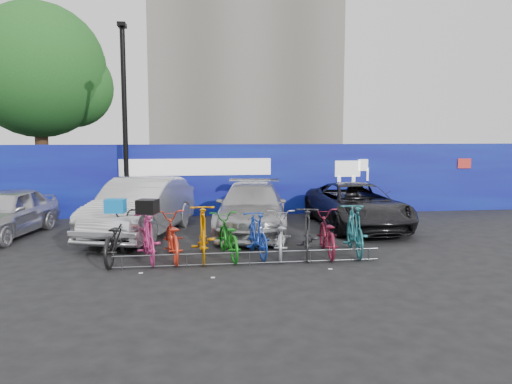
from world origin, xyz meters
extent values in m
plane|color=black|center=(0.00, 0.00, 0.00)|extent=(100.00, 100.00, 0.00)
cube|color=#11097D|center=(0.00, 6.00, 1.20)|extent=(22.00, 0.15, 2.40)
cube|color=white|center=(-1.00, 5.90, 1.65)|extent=(5.00, 0.02, 0.55)
cube|color=white|center=(4.20, 5.90, 1.55)|extent=(1.20, 0.02, 0.90)
cube|color=red|center=(8.50, 5.90, 1.70)|extent=(0.50, 0.02, 0.35)
cylinder|color=#382314|center=(-7.00, 10.00, 2.00)|extent=(0.50, 0.50, 4.00)
sphere|color=#1B591D|center=(-7.00, 10.00, 5.20)|extent=(5.20, 5.20, 5.20)
sphere|color=#1B591D|center=(-5.80, 10.30, 4.60)|extent=(3.20, 3.20, 3.20)
cylinder|color=black|center=(-3.20, 5.40, 3.00)|extent=(0.16, 0.16, 6.00)
cube|color=black|center=(-3.20, 5.40, 6.05)|extent=(0.25, 0.50, 0.12)
cylinder|color=#595B60|center=(0.00, -0.60, 0.28)|extent=(5.60, 0.03, 0.03)
cylinder|color=#595B60|center=(0.00, -0.60, 0.05)|extent=(5.60, 0.03, 0.03)
cylinder|color=#595B60|center=(-2.60, -0.60, 0.14)|extent=(0.03, 0.03, 0.28)
cylinder|color=#595B60|center=(-1.30, -0.60, 0.14)|extent=(0.03, 0.03, 0.28)
cylinder|color=#595B60|center=(0.00, -0.60, 0.14)|extent=(0.03, 0.03, 0.28)
cylinder|color=#595B60|center=(1.30, -0.60, 0.14)|extent=(0.03, 0.03, 0.28)
cylinder|color=#595B60|center=(2.60, -0.60, 0.14)|extent=(0.03, 0.03, 0.28)
imported|color=#BDBCC1|center=(-6.12, 3.19, 0.65)|extent=(2.24, 4.05, 1.31)
imported|color=silver|center=(-2.53, 2.84, 0.78)|extent=(2.91, 5.01, 1.56)
imported|color=#ABABB0|center=(0.50, 3.00, 0.68)|extent=(2.62, 4.91, 1.35)
imported|color=black|center=(3.64, 3.25, 0.65)|extent=(2.22, 4.70, 1.30)
imported|color=black|center=(-2.80, 0.14, 0.53)|extent=(0.90, 2.08, 1.06)
imported|color=#CB3076|center=(-2.12, 0.02, 0.52)|extent=(0.84, 1.81, 1.05)
imported|color=red|center=(-1.62, 0.15, 0.51)|extent=(0.92, 2.00, 1.01)
imported|color=orange|center=(-0.94, 0.09, 0.59)|extent=(0.57, 1.96, 1.18)
imported|color=#126E15|center=(-0.40, 0.12, 0.48)|extent=(0.88, 1.90, 0.96)
imported|color=#15359F|center=(0.26, 0.12, 0.50)|extent=(0.67, 1.72, 1.01)
imported|color=#A4A7AB|center=(0.80, 0.17, 0.49)|extent=(0.99, 1.94, 0.97)
imported|color=#262628|center=(1.39, 0.05, 0.54)|extent=(0.91, 1.87, 1.08)
imported|color=maroon|center=(1.85, 0.09, 0.50)|extent=(0.86, 1.95, 0.99)
imported|color=#1F666C|center=(2.49, 0.05, 0.57)|extent=(0.80, 1.95, 1.14)
cube|color=#0A70C5|center=(-2.80, 0.14, 1.21)|extent=(0.45, 0.36, 0.29)
cube|color=black|center=(-2.12, 0.02, 1.20)|extent=(0.50, 0.48, 0.30)
camera|label=1|loc=(-1.20, -10.72, 2.73)|focal=35.00mm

